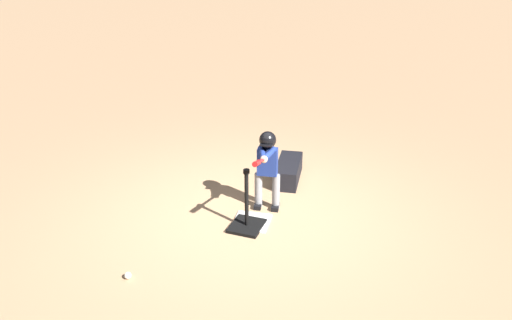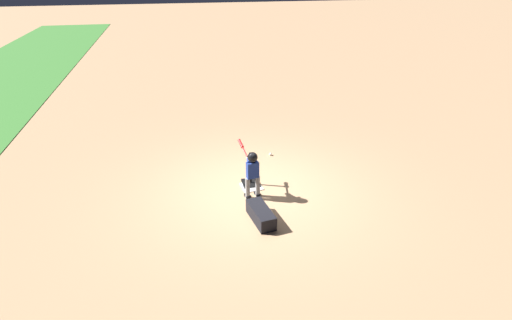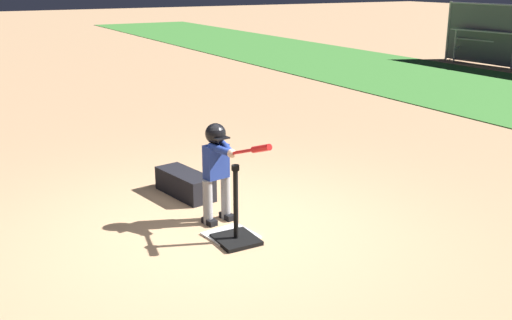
{
  "view_description": "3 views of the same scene",
  "coord_description": "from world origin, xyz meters",
  "views": [
    {
      "loc": [
        5.13,
        1.99,
        3.21
      ],
      "look_at": [
        0.16,
        0.15,
        0.87
      ],
      "focal_mm": 35.0,
      "sensor_mm": 36.0,
      "label": 1
    },
    {
      "loc": [
        -7.49,
        1.56,
        4.55
      ],
      "look_at": [
        0.27,
        -0.05,
        0.6
      ],
      "focal_mm": 28.0,
      "sensor_mm": 36.0,
      "label": 2
    },
    {
      "loc": [
        5.02,
        -2.39,
        2.46
      ],
      "look_at": [
        0.39,
        0.23,
        0.84
      ],
      "focal_mm": 42.0,
      "sensor_mm": 36.0,
      "label": 3
    }
  ],
  "objects": [
    {
      "name": "ground_plane",
      "position": [
        0.0,
        0.0,
        0.0
      ],
      "size": [
        90.0,
        90.0,
        0.0
      ],
      "primitive_type": "plane",
      "color": "tan"
    },
    {
      "name": "home_plate",
      "position": [
        0.14,
        0.08,
        0.01
      ],
      "size": [
        0.49,
        0.49,
        0.02
      ],
      "primitive_type": "cube",
      "rotation": [
        0.0,
        0.0,
        0.13
      ],
      "color": "white",
      "rests_on": "ground_plane"
    },
    {
      "name": "batting_tee",
      "position": [
        0.27,
        0.07,
        0.12
      ],
      "size": [
        0.42,
        0.38,
        0.78
      ],
      "color": "black",
      "rests_on": "ground_plane"
    },
    {
      "name": "batter_child",
      "position": [
        -0.25,
        0.14,
        0.67
      ],
      "size": [
        0.95,
        0.35,
        1.06
      ],
      "color": "gray",
      "rests_on": "ground_plane"
    },
    {
      "name": "baseball",
      "position": [
        1.63,
        -0.72,
        0.04
      ],
      "size": [
        0.07,
        0.07,
        0.07
      ],
      "primitive_type": "sphere",
      "color": "white",
      "rests_on": "ground_plane"
    },
    {
      "name": "equipment_bag",
      "position": [
        -1.18,
        0.15,
        0.14
      ],
      "size": [
        0.88,
        0.46,
        0.28
      ],
      "primitive_type": "cube",
      "rotation": [
        0.0,
        0.0,
        0.17
      ],
      "color": "black",
      "rests_on": "ground_plane"
    }
  ]
}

